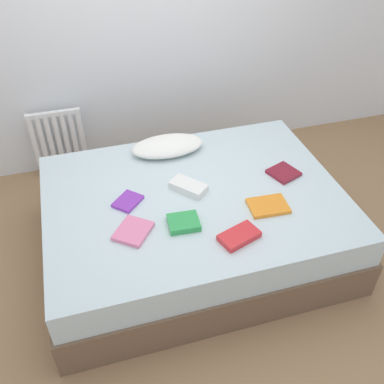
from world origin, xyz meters
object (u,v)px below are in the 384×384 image
object	(u,v)px
textbook_white	(188,187)
textbook_pink	(133,231)
textbook_purple	(128,201)
bed	(194,222)
textbook_orange	(268,206)
pillow	(168,146)
radiator	(58,139)
textbook_green	(184,223)
textbook_maroon	(283,173)
textbook_red	(239,236)

from	to	relation	value
textbook_white	textbook_pink	world-z (taller)	textbook_white
textbook_purple	bed	bearing A→B (deg)	-50.27
textbook_white	textbook_orange	bearing A→B (deg)	13.39
pillow	textbook_white	size ratio (longest dim) A/B	2.21
radiator	textbook_green	xyz separation A→B (m)	(0.70, -1.46, 0.17)
bed	textbook_pink	distance (m)	0.58
textbook_maroon	textbook_pink	xyz separation A→B (m)	(-1.12, -0.28, 0.00)
bed	textbook_orange	xyz separation A→B (m)	(0.42, -0.26, 0.27)
radiator	textbook_pink	bearing A→B (deg)	-74.78
textbook_maroon	textbook_green	distance (m)	0.86
textbook_green	textbook_red	size ratio (longest dim) A/B	0.79
textbook_orange	textbook_pink	size ratio (longest dim) A/B	1.15
radiator	textbook_white	xyz separation A→B (m)	(0.82, -1.14, 0.18)
bed	textbook_white	distance (m)	0.29
radiator	pillow	world-z (taller)	radiator
textbook_orange	textbook_red	bearing A→B (deg)	-139.78
bed	textbook_maroon	world-z (taller)	textbook_maroon
textbook_green	textbook_pink	bearing A→B (deg)	-179.62
textbook_orange	textbook_maroon	bearing A→B (deg)	53.36
bed	textbook_purple	bearing A→B (deg)	174.81
textbook_red	bed	bearing A→B (deg)	87.65
textbook_maroon	textbook_purple	xyz separation A→B (m)	(-1.10, 0.00, -0.00)
bed	radiator	bearing A→B (deg)	125.17
textbook_purple	textbook_red	size ratio (longest dim) A/B	0.76
pillow	textbook_maroon	distance (m)	0.87
textbook_green	textbook_white	size ratio (longest dim) A/B	0.77
textbook_green	textbook_purple	world-z (taller)	textbook_green
textbook_green	textbook_purple	xyz separation A→B (m)	(-0.29, 0.30, -0.01)
bed	textbook_orange	distance (m)	0.56
textbook_purple	textbook_orange	bearing A→B (deg)	-64.41
bed	pillow	world-z (taller)	pillow
textbook_green	textbook_maroon	bearing A→B (deg)	24.28
radiator	textbook_green	distance (m)	1.63
pillow	textbook_green	distance (m)	0.81
textbook_maroon	textbook_orange	world-z (taller)	same
textbook_maroon	textbook_purple	bearing A→B (deg)	159.16
pillow	textbook_orange	xyz separation A→B (m)	(0.46, -0.80, -0.04)
textbook_red	textbook_orange	bearing A→B (deg)	17.83
pillow	textbook_red	world-z (taller)	pillow
radiator	textbook_green	bearing A→B (deg)	-64.44
textbook_green	radiator	bearing A→B (deg)	119.63
textbook_orange	textbook_white	size ratio (longest dim) A/B	1.01
textbook_orange	textbook_white	distance (m)	0.54
textbook_red	textbook_maroon	bearing A→B (deg)	24.75
radiator	textbook_orange	size ratio (longest dim) A/B	2.12
textbook_white	textbook_red	size ratio (longest dim) A/B	1.03
bed	radiator	distance (m)	1.47
textbook_pink	bed	bearing A→B (deg)	-23.78
textbook_orange	textbook_purple	world-z (taller)	textbook_orange
textbook_maroon	textbook_orange	size ratio (longest dim) A/B	0.74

